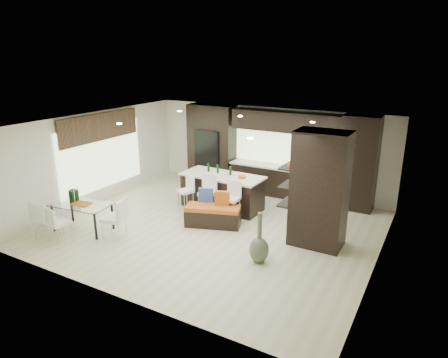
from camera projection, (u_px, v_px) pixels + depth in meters
The scene contains 22 objects.
ground at pixel (213, 227), 10.32m from camera, with size 8.00×8.00×0.00m, color beige.
back_wall at pixel (268, 149), 12.82m from camera, with size 8.00×0.02×2.70m, color silver.
left_wall at pixel (96, 158), 11.77m from camera, with size 0.02×7.00×2.70m, color silver.
right_wall at pixel (382, 207), 8.05m from camera, with size 0.02×7.00×2.70m, color silver.
ceiling at pixel (212, 124), 9.50m from camera, with size 8.00×7.00×0.02m, color white.
window_left at pixel (102, 157), 11.92m from camera, with size 0.04×3.20×1.90m, color #B2D199.
window_back at pixel (285, 146), 12.45m from camera, with size 3.40×0.04×1.20m, color #B2D199.
stone_accent at pixel (100, 127), 11.64m from camera, with size 0.08×3.00×0.80m, color brown.
ceiling_spots at pixel (217, 123), 9.72m from camera, with size 4.00×3.00×0.02m, color white.
back_cabinetry at pixel (279, 153), 12.32m from camera, with size 6.80×0.68×2.70m, color black.
refrigerator at pixel (211, 157), 13.51m from camera, with size 0.90×0.68×1.90m, color black.
partition_column at pixel (320, 190), 9.03m from camera, with size 1.20×0.80×2.70m, color black.
kitchen_island at pixel (222, 191), 11.51m from camera, with size 2.38×1.02×0.99m, color black.
stool_left at pixel (186, 198), 11.21m from camera, with size 0.38×0.38×0.85m, color white.
stool_mid at pixel (207, 201), 10.83m from camera, with size 0.43×0.43×0.96m, color white.
stool_right at pixel (231, 206), 10.51m from camera, with size 0.40×0.40×0.90m, color white.
bench at pixel (213, 216), 10.35m from camera, with size 1.41×0.54×0.54m, color black.
floor_vase at pixel (259, 238), 8.45m from camera, with size 0.42×0.42×1.14m, color #48553D, non-canonical shape.
dining_table at pixel (83, 217), 10.07m from camera, with size 1.47×0.83×0.71m, color white.
chair_near at pixel (59, 225), 9.46m from camera, with size 0.44×0.44×0.82m, color white.
chair_far at pixel (46, 221), 9.65m from camera, with size 0.47×0.47×0.87m, color white.
chair_end at pixel (114, 221), 9.54m from camera, with size 0.51×0.51×0.94m, color white.
Camera 1 is at (4.87, -8.11, 4.31)m, focal length 32.00 mm.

